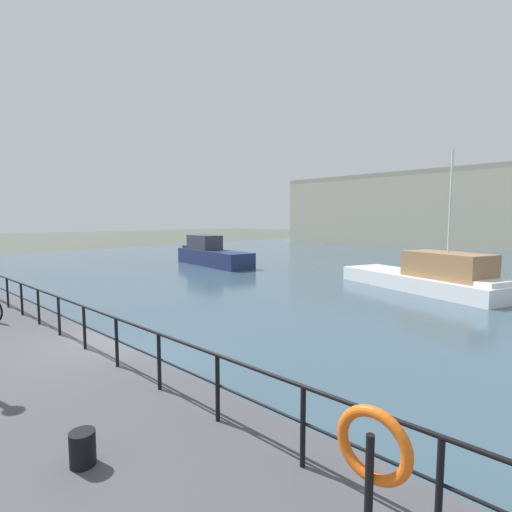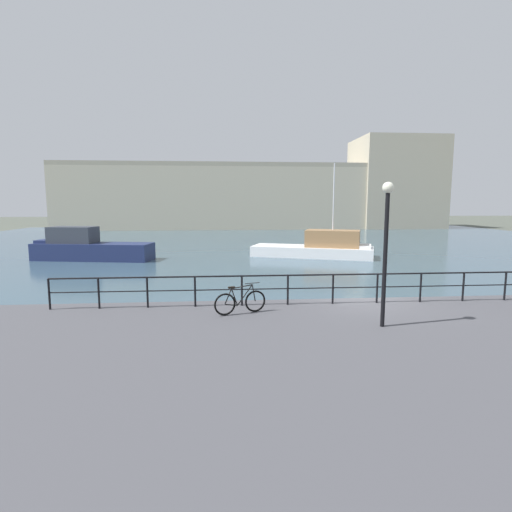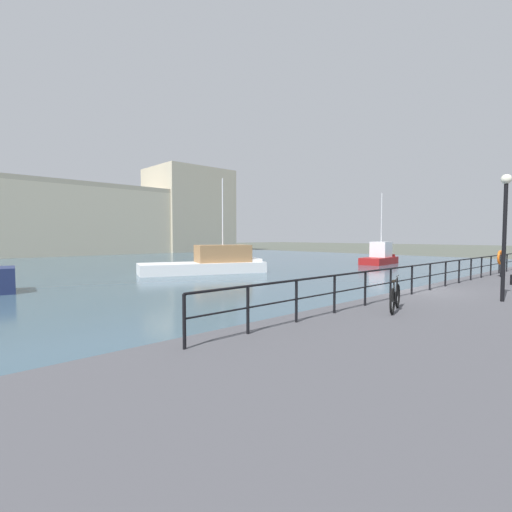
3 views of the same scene
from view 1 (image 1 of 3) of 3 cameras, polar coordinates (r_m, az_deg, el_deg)
The scene contains 7 objects.
ground_plane at distance 11.08m, azimuth -21.15°, elevation -15.34°, with size 240.00×240.00×0.00m, color #4C5147.
water_basin at distance 36.11m, azimuth 27.47°, elevation -1.32°, with size 80.00×60.00×0.01m, color #385160.
moored_blue_motorboat at distance 22.67m, azimuth 24.78°, elevation -2.82°, with size 10.05×6.20×7.41m.
moored_white_yacht at distance 32.79m, azimuth -6.78°, elevation 0.27°, with size 9.18×3.83×2.53m.
quay_railing at distance 9.38m, azimuth -22.62°, elevation -9.66°, with size 24.28×0.07×1.08m.
mooring_bollard at distance 5.82m, azimuth -24.73°, elevation -24.88°, with size 0.32×0.32×0.44m, color black.
life_ring_stand at distance 4.10m, azimuth 17.21°, elevation -26.24°, with size 0.75×0.16×1.40m.
Camera 1 is at (9.38, -4.46, 3.86)m, focal length 26.47 mm.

